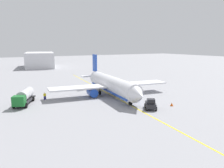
% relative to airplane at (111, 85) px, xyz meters
% --- Properties ---
extents(ground_plane, '(400.00, 400.00, 0.00)m').
position_rel_airplane_xyz_m(ground_plane, '(0.46, -0.06, -2.78)').
color(ground_plane, '#939399').
extents(airplane, '(32.64, 31.70, 9.92)m').
position_rel_airplane_xyz_m(airplane, '(0.00, 0.00, 0.00)').
color(airplane, white).
rests_on(airplane, ground).
extents(fuel_tanker, '(9.85, 6.27, 3.15)m').
position_rel_airplane_xyz_m(fuel_tanker, '(-1.78, -20.98, -1.06)').
color(fuel_tanker, '#2D2D33').
rests_on(fuel_tanker, ground).
extents(pushback_tug, '(4.10, 3.82, 2.20)m').
position_rel_airplane_xyz_m(pushback_tug, '(15.15, 0.49, -1.77)').
color(pushback_tug, '#232328').
rests_on(pushback_tug, ground).
extents(refueling_worker, '(0.56, 0.63, 1.71)m').
position_rel_airplane_xyz_m(refueling_worker, '(-3.74, -16.07, -1.96)').
color(refueling_worker, navy).
rests_on(refueling_worker, ground).
extents(safety_cone_nose, '(0.58, 0.58, 0.64)m').
position_rel_airplane_xyz_m(safety_cone_nose, '(12.84, 1.59, -2.46)').
color(safety_cone_nose, '#F2590F').
rests_on(safety_cone_nose, ground).
extents(safety_cone_wingtip, '(0.67, 0.67, 0.74)m').
position_rel_airplane_xyz_m(safety_cone_wingtip, '(15.55, 5.94, -2.41)').
color(safety_cone_wingtip, '#F2590F').
rests_on(safety_cone_wingtip, ground).
extents(distant_hangar, '(31.27, 21.11, 8.39)m').
position_rel_airplane_xyz_m(distant_hangar, '(-84.64, 1.14, 1.41)').
color(distant_hangar, silver).
rests_on(distant_hangar, ground).
extents(taxi_line_marking, '(85.88, 11.58, 0.01)m').
position_rel_airplane_xyz_m(taxi_line_marking, '(0.46, -0.06, -2.77)').
color(taxi_line_marking, yellow).
rests_on(taxi_line_marking, ground).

